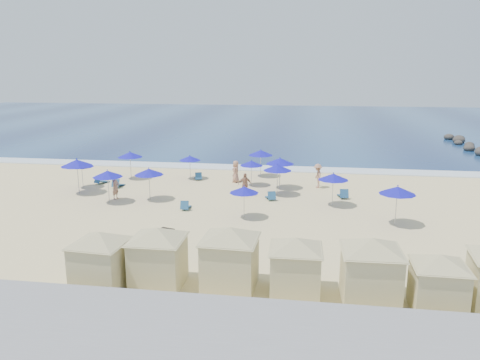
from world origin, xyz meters
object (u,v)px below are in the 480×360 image
Objects in this scene: umbrella_7 at (251,163)px; umbrella_8 at (277,168)px; umbrella_11 at (397,190)px; umbrella_3 at (108,174)px; umbrella_4 at (190,158)px; umbrella_9 at (280,161)px; cabana_1 at (158,249)px; umbrella_12 at (261,153)px; cabana_4 at (371,262)px; beachgoer_1 at (245,185)px; umbrella_10 at (333,177)px; beachgoer_0 at (115,187)px; beachgoer_2 at (318,176)px; cabana_3 at (296,259)px; umbrella_1 at (77,163)px; umbrella_0 at (81,164)px; cabana_2 at (230,250)px; umbrella_5 at (149,172)px; umbrella_2 at (130,155)px; beachgoer_3 at (236,172)px; cabana_0 at (100,253)px; cabana_5 at (439,276)px; umbrella_6 at (244,190)px.

umbrella_7 is 0.88× the size of umbrella_8.
umbrella_3 is at bearing 173.81° from umbrella_11.
umbrella_4 is 0.83× the size of umbrella_9.
cabana_1 is 21.61m from umbrella_12.
beachgoer_1 is (-7.09, 15.10, -0.83)m from cabana_4.
umbrella_7 is 7.81m from umbrella_10.
umbrella_12 is at bearing 45.58° from umbrella_3.
beachgoer_0 is 15.25m from beachgoer_2.
umbrella_9 is (7.67, -2.09, 0.37)m from umbrella_4.
umbrella_12 is (-6.65, 21.70, 0.39)m from cabana_4.
umbrella_3 is 0.94× the size of umbrella_9.
beachgoer_1 is 0.91× the size of beachgoer_2.
umbrella_8 is at bearing -72.61° from umbrella_12.
umbrella_7 is 0.87× the size of umbrella_12.
cabana_3 is 1.61× the size of umbrella_1.
umbrella_0 is 0.86× the size of umbrella_9.
umbrella_5 is at bearing 122.12° from cabana_2.
umbrella_12 reaches higher than umbrella_2.
umbrella_7 is 1.17× the size of beachgoer_3.
umbrella_1 is at bearing 140.10° from cabana_3.
cabana_2 is at bearing 9.59° from cabana_0.
cabana_4 reaches higher than umbrella_7.
umbrella_10 is at bearing -75.25° from beachgoer_0.
umbrella_1 is at bearing 144.17° from cabana_4.
cabana_1 is at bearing -54.02° from umbrella_0.
beachgoer_1 is at bearing 83.86° from cabana_1.
cabana_5 reaches higher than umbrella_9.
umbrella_6 reaches higher than umbrella_4.
cabana_5 is 1.91× the size of umbrella_0.
cabana_2 is at bearing -44.59° from umbrella_1.
umbrella_9 is (-7.17, 18.20, 0.69)m from cabana_5.
cabana_5 is 22.36m from umbrella_3.
umbrella_8 is 2.03m from umbrella_9.
beachgoer_2 is at bearing -3.03° from umbrella_2.
cabana_4 is at bearing -75.06° from umbrella_9.
umbrella_2 is at bearing 127.27° from cabana_3.
umbrella_12 is (-3.72, 21.47, 0.53)m from cabana_3.
cabana_4 is 2.63× the size of beachgoer_3.
umbrella_4 is at bearing 121.18° from umbrella_6.
umbrella_1 is (-8.47, 14.47, 0.74)m from cabana_0.
cabana_4 is 22.70m from umbrella_12.
umbrella_9 reaches higher than beachgoer_3.
umbrella_3 is at bearing 132.27° from cabana_2.
umbrella_8 is at bearing 86.74° from cabana_2.
umbrella_0 reaches higher than beachgoer_3.
umbrella_3 reaches higher than umbrella_7.
umbrella_4 is 0.89× the size of umbrella_10.
umbrella_6 is 8.00m from umbrella_9.
cabana_2 is 2.74m from cabana_3.
beachgoer_0 reaches higher than beachgoer_1.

